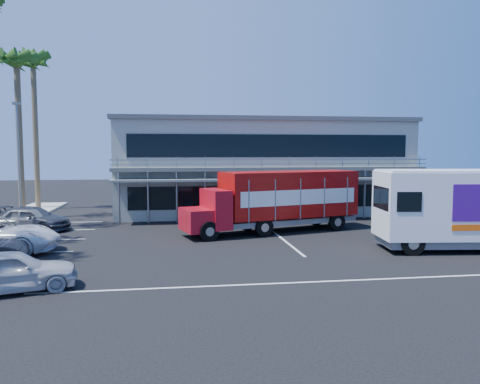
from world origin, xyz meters
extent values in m
plane|color=black|center=(0.00, 0.00, 0.00)|extent=(120.00, 120.00, 0.00)
cube|color=gray|center=(3.00, 15.00, 3.50)|extent=(22.00, 10.00, 7.00)
cube|color=#515454|center=(3.00, 15.00, 7.15)|extent=(22.40, 10.40, 0.30)
cube|color=#515454|center=(3.00, 9.40, 3.60)|extent=(22.00, 1.20, 0.25)
cube|color=gray|center=(3.00, 8.85, 4.10)|extent=(22.00, 0.08, 0.90)
cube|color=slate|center=(3.00, 9.10, 2.90)|extent=(22.00, 1.80, 0.15)
cube|color=black|center=(3.00, 9.98, 1.60)|extent=(20.00, 0.06, 1.60)
cube|color=black|center=(3.00, 9.98, 5.20)|extent=(20.00, 0.06, 1.60)
cylinder|color=brown|center=(-14.70, 13.00, 5.50)|extent=(0.44, 0.44, 11.00)
sphere|color=#154A18|center=(-14.70, 13.00, 11.20)|extent=(1.10, 1.10, 1.10)
cylinder|color=brown|center=(-15.10, 18.50, 6.00)|extent=(0.44, 0.44, 12.00)
sphere|color=#154A18|center=(-15.10, 18.50, 12.20)|extent=(1.10, 1.10, 1.10)
cylinder|color=gray|center=(-14.20, 11.00, 4.00)|extent=(0.14, 0.14, 8.00)
cube|color=gray|center=(-14.20, 11.00, 8.00)|extent=(0.50, 0.25, 0.18)
cube|color=#AD0E1A|center=(-2.66, 3.39, 1.03)|extent=(2.02, 2.63, 1.24)
cube|color=#AD0E1A|center=(-1.57, 3.70, 1.60)|extent=(1.70, 2.76, 2.17)
cube|color=black|center=(-1.57, 3.70, 2.22)|extent=(0.65, 2.12, 0.72)
cube|color=#A9100A|center=(3.00, 5.00, 2.27)|extent=(8.65, 4.74, 2.68)
cube|color=slate|center=(3.00, 5.00, 0.67)|extent=(8.54, 4.36, 0.31)
cube|color=white|center=(3.36, 3.75, 2.17)|extent=(7.32, 2.10, 0.88)
cube|color=white|center=(2.64, 6.25, 2.17)|extent=(7.32, 2.10, 0.88)
cylinder|color=black|center=(-2.05, 2.39, 0.54)|extent=(1.11, 0.56, 1.07)
cylinder|color=black|center=(-2.67, 4.57, 0.54)|extent=(1.11, 0.56, 1.07)
cylinder|color=black|center=(1.13, 3.29, 0.54)|extent=(1.11, 0.56, 1.07)
cylinder|color=black|center=(0.51, 5.47, 0.54)|extent=(1.11, 0.56, 1.07)
cylinder|color=black|center=(5.89, 4.64, 0.54)|extent=(1.11, 0.56, 1.07)
cylinder|color=black|center=(5.27, 6.83, 0.54)|extent=(1.11, 0.56, 1.07)
cube|color=white|center=(10.00, -1.51, 2.23)|extent=(8.29, 3.66, 3.21)
cube|color=slate|center=(10.00, -1.51, 0.46)|extent=(7.93, 3.35, 0.40)
cube|color=black|center=(6.04, -1.05, 2.58)|extent=(0.32, 2.25, 1.09)
cube|color=white|center=(10.00, -1.51, 3.87)|extent=(8.12, 3.58, 0.09)
cube|color=#450E81|center=(11.07, -0.24, 2.46)|extent=(4.10, 0.50, 1.72)
cylinder|color=black|center=(7.01, -2.39, 0.55)|extent=(1.13, 0.40, 1.10)
cylinder|color=black|center=(7.29, 0.02, 0.55)|extent=(1.13, 0.40, 1.10)
imported|color=#B6B8BE|center=(-9.50, -5.71, 0.74)|extent=(4.65, 2.90, 1.48)
imported|color=#2D303C|center=(-12.50, 7.53, 0.71)|extent=(5.28, 3.82, 1.42)
imported|color=gray|center=(-12.50, 7.20, 0.73)|extent=(4.44, 2.20, 1.46)
camera|label=1|loc=(-3.98, -22.35, 4.83)|focal=35.00mm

